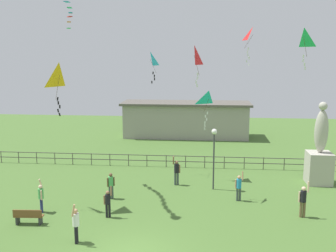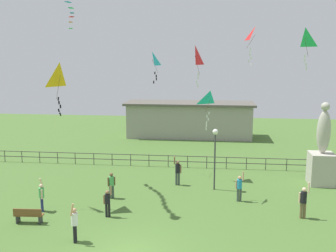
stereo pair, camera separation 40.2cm
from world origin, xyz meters
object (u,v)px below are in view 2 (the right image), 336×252
Objects in this scene: kite_3 at (195,57)px; kite_4 at (152,60)px; person_1 at (111,184)px; person_3 at (74,222)px; lamppost at (215,145)px; kite_0 at (255,36)px; kite_2 at (305,39)px; kite_6 at (60,77)px; person_0 at (304,200)px; person_5 at (178,171)px; person_4 at (239,186)px; park_bench at (28,215)px; kite_5 at (210,100)px; person_2 at (42,195)px; person_6 at (108,201)px; statue_monument at (322,158)px.

kite_4 is (-3.30, 4.76, -0.24)m from kite_3.
person_3 is at bearing -92.39° from person_1.
lamppost is at bearing 42.33° from kite_3.
kite_0 reaches higher than kite_3.
kite_2 is 0.78× the size of kite_6.
person_0 reaches higher than person_5.
person_3 is 10.13m from person_4.
park_bench is 14.56m from person_0.
person_3 is 12.76m from kite_5.
person_2 is 3.90m from person_6.
statue_monument reaches higher than person_1.
person_3 is 1.07× the size of person_4.
kite_0 is 1.15× the size of kite_2.
person_6 is at bearing -24.36° from kite_6.
lamppost is 2.04× the size of person_3.
lamppost is 1.36× the size of kite_6.
kite_4 is (5.03, 8.35, 7.40)m from person_2.
kite_0 is at bearing 54.39° from kite_3.
person_0 is 8.62m from person_5.
kite_6 is at bearing -143.79° from person_5.
park_bench is at bearing 150.93° from person_3.
lamppost is at bearing 161.27° from kite_2.
statue_monument reaches higher than park_bench.
statue_monument is 14.76m from person_6.
kite_4 is 0.75× the size of kite_6.
kite_3 is (8.34, 3.59, 7.64)m from person_2.
park_bench is at bearing -89.87° from person_2.
statue_monument is at bearing 36.31° from person_3.
kite_5 reaches higher than person_0.
lamppost is at bearing 20.42° from person_1.
person_5 is 0.74× the size of kite_0.
lamppost reaches higher than person_4.
person_1 is 0.86× the size of person_2.
person_5 is (-2.47, 0.64, -1.96)m from lamppost.
person_0 reaches higher than person_3.
kite_5 is at bearing 74.07° from kite_3.
lamppost is at bearing -79.19° from kite_5.
park_bench is at bearing -158.06° from person_4.
kite_0 is at bearing 48.42° from person_6.
kite_3 is 7.83m from kite_6.
person_5 is at bearing 162.68° from kite_2.
person_5 is (4.04, 8.81, 0.01)m from person_3.
kite_4 is 5.25m from kite_5.
person_3 reaches higher than park_bench.
kite_6 is at bearing -155.88° from lamppost.
person_1 is 0.60× the size of kite_0.
person_5 reaches higher than person_4.
person_4 is 0.93× the size of person_5.
kite_2 is at bearing -4.26° from kite_3.
person_1 is (-13.45, -4.23, -0.92)m from statue_monument.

